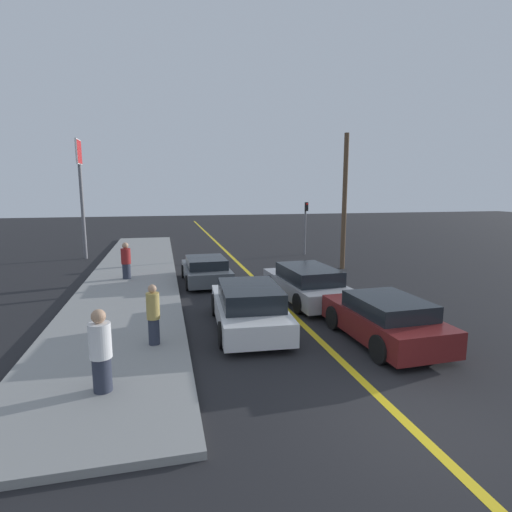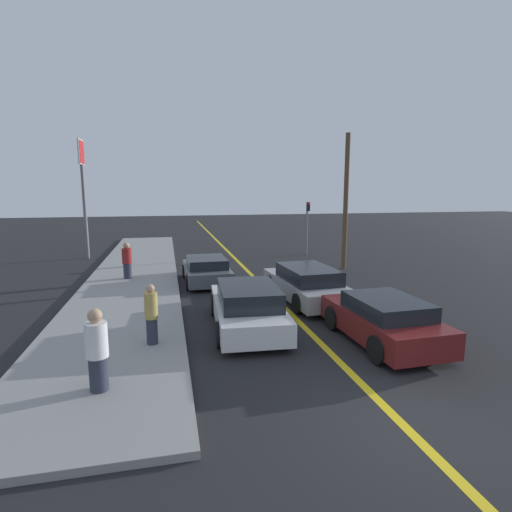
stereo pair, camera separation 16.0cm
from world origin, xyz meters
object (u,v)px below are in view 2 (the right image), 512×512
object	(u,v)px
car_parked_left_lot	(207,270)
utility_pole	(346,203)
pedestrian_near_curb	(97,351)
car_far_distant	(307,284)
pedestrian_mid_group	(151,314)
roadside_sign	(82,175)
car_ahead_center	(247,307)
pedestrian_far_standing	(127,261)
car_near_right_lane	(383,320)
traffic_light	(307,222)

from	to	relation	value
car_parked_left_lot	utility_pole	distance (m)	8.06
car_parked_left_lot	pedestrian_near_curb	xyz separation A→B (m)	(-3.08, -9.54, 0.41)
car_far_distant	pedestrian_mid_group	distance (m)	6.54
roadside_sign	car_ahead_center	bearing A→B (deg)	-63.87
pedestrian_near_curb	pedestrian_far_standing	world-z (taller)	pedestrian_near_curb
car_far_distant	utility_pole	world-z (taller)	utility_pole
pedestrian_mid_group	roadside_sign	xyz separation A→B (m)	(-4.27, 15.29, 3.99)
car_near_right_lane	pedestrian_near_curb	world-z (taller)	pedestrian_near_curb
pedestrian_near_curb	traffic_light	distance (m)	18.93
pedestrian_near_curb	traffic_light	xyz separation A→B (m)	(10.10, 15.97, 1.12)
pedestrian_far_standing	utility_pole	size ratio (longest dim) A/B	0.24
utility_pole	car_near_right_lane	bearing A→B (deg)	-109.08
pedestrian_near_curb	roadside_sign	size ratio (longest dim) A/B	0.24
car_parked_left_lot	pedestrian_near_curb	world-z (taller)	pedestrian_near_curb
traffic_light	car_far_distant	bearing A→B (deg)	-109.82
pedestrian_near_curb	utility_pole	distance (m)	15.49
pedestrian_near_curb	pedestrian_mid_group	xyz separation A→B (m)	(0.96, 2.28, -0.04)
pedestrian_mid_group	pedestrian_far_standing	world-z (taller)	pedestrian_far_standing
car_parked_left_lot	pedestrian_far_standing	size ratio (longest dim) A/B	2.40
utility_pole	pedestrian_far_standing	bearing A→B (deg)	-176.58
car_far_distant	roadside_sign	size ratio (longest dim) A/B	0.70
car_near_right_lane	car_far_distant	distance (m)	4.45
pedestrian_mid_group	pedestrian_near_curb	bearing A→B (deg)	-112.70
car_ahead_center	roadside_sign	bearing A→B (deg)	119.51
pedestrian_far_standing	pedestrian_mid_group	bearing A→B (deg)	-80.81
pedestrian_far_standing	car_parked_left_lot	bearing A→B (deg)	-16.00
car_near_right_lane	car_far_distant	xyz separation A→B (m)	(-0.61, 4.40, 0.01)
car_far_distant	roadside_sign	distance (m)	15.86
pedestrian_mid_group	pedestrian_far_standing	bearing A→B (deg)	99.19
car_parked_left_lot	utility_pole	world-z (taller)	utility_pole
car_ahead_center	car_parked_left_lot	xyz separation A→B (m)	(-0.60, 6.24, -0.08)
car_far_distant	traffic_light	distance (m)	10.89
pedestrian_mid_group	utility_pole	world-z (taller)	utility_pole
car_parked_left_lot	utility_pole	xyz separation A→B (m)	(7.35, 1.64, 2.89)
car_parked_left_lot	roadside_sign	xyz separation A→B (m)	(-6.39, 8.02, 4.36)
pedestrian_near_curb	traffic_light	bearing A→B (deg)	57.69
pedestrian_far_standing	traffic_light	bearing A→B (deg)	27.40
car_far_distant	traffic_light	bearing A→B (deg)	67.19
pedestrian_mid_group	traffic_light	world-z (taller)	traffic_light
car_near_right_lane	traffic_light	world-z (taller)	traffic_light
car_near_right_lane	pedestrian_near_curb	distance (m)	7.20
car_parked_left_lot	pedestrian_near_curb	distance (m)	10.04
car_far_distant	pedestrian_far_standing	distance (m)	8.30
roadside_sign	utility_pole	bearing A→B (deg)	-24.93
car_ahead_center	car_parked_left_lot	bearing A→B (deg)	98.92
pedestrian_near_curb	utility_pole	xyz separation A→B (m)	(10.43, 11.18, 2.48)
roadside_sign	utility_pole	distance (m)	15.22
pedestrian_far_standing	car_near_right_lane	bearing A→B (deg)	-50.84
pedestrian_near_curb	utility_pole	world-z (taller)	utility_pole
car_near_right_lane	pedestrian_near_curb	size ratio (longest dim) A/B	2.40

